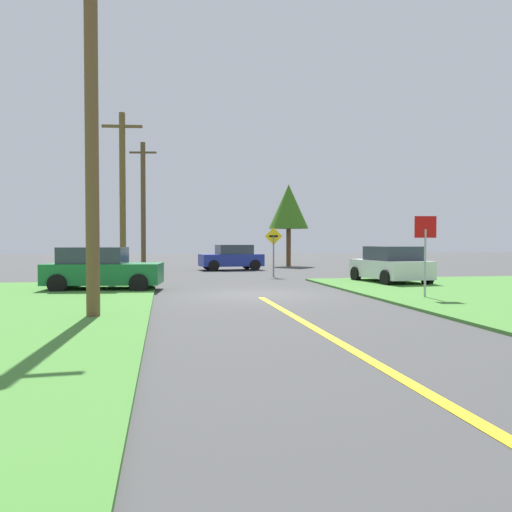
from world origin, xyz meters
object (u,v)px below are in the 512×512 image
(parked_car_near_building, at_px, (101,269))
(utility_pole_mid, at_px, (123,195))
(car_on_crossroad, at_px, (391,265))
(car_approaching_junction, at_px, (232,257))
(utility_pole_far, at_px, (143,204))
(direction_sign, at_px, (274,246))
(oak_tree_left, at_px, (289,207))
(stop_sign, at_px, (425,242))
(utility_pole_near, at_px, (92,138))

(parked_car_near_building, height_order, utility_pole_mid, utility_pole_mid)
(car_on_crossroad, bearing_deg, car_approaching_junction, 18.59)
(car_on_crossroad, xyz_separation_m, utility_pole_far, (-11.07, 14.44, 3.53))
(parked_car_near_building, height_order, direction_sign, direction_sign)
(car_on_crossroad, height_order, utility_pole_mid, utility_pole_mid)
(parked_car_near_building, distance_m, oak_tree_left, 21.09)
(utility_pole_far, bearing_deg, utility_pole_mid, -92.35)
(oak_tree_left, bearing_deg, stop_sign, -92.62)
(stop_sign, xyz_separation_m, utility_pole_mid, (-9.94, 8.96, 2.13))
(utility_pole_mid, distance_m, oak_tree_left, 17.15)
(car_approaching_junction, xyz_separation_m, utility_pole_far, (-5.65, 2.66, 3.53))
(utility_pole_far, relative_size, oak_tree_left, 1.40)
(car_approaching_junction, relative_size, oak_tree_left, 0.68)
(utility_pole_near, relative_size, utility_pole_mid, 1.09)
(oak_tree_left, bearing_deg, car_approaching_junction, -137.43)
(oak_tree_left, bearing_deg, utility_pole_far, -170.37)
(oak_tree_left, bearing_deg, utility_pole_near, -113.64)
(car_on_crossroad, relative_size, parked_car_near_building, 0.93)
(utility_pole_near, bearing_deg, direction_sign, 61.72)
(stop_sign, bearing_deg, utility_pole_far, -55.37)
(stop_sign, distance_m, utility_pole_near, 10.34)
(utility_pole_mid, distance_m, utility_pole_far, 11.43)
(car_on_crossroad, bearing_deg, utility_pole_near, 120.31)
(car_on_crossroad, height_order, utility_pole_near, utility_pole_near)
(utility_pole_near, relative_size, direction_sign, 3.24)
(car_on_crossroad, xyz_separation_m, utility_pole_mid, (-11.54, 3.02, 3.15))
(car_approaching_junction, distance_m, direction_sign, 6.90)
(car_on_crossroad, height_order, direction_sign, direction_sign)
(parked_car_near_building, xyz_separation_m, utility_pole_mid, (0.46, 4.18, 3.15))
(parked_car_near_building, distance_m, utility_pole_near, 8.04)
(utility_pole_mid, bearing_deg, oak_tree_left, 50.30)
(stop_sign, bearing_deg, utility_pole_mid, -32.34)
(oak_tree_left, bearing_deg, direction_sign, -107.59)
(direction_sign, bearing_deg, car_on_crossroad, -50.69)
(parked_car_near_building, xyz_separation_m, direction_sign, (7.87, 6.20, 0.78))
(car_approaching_junction, relative_size, utility_pole_mid, 0.54)
(parked_car_near_building, xyz_separation_m, oak_tree_left, (11.42, 17.37, 3.60))
(utility_pole_near, height_order, direction_sign, utility_pole_near)
(utility_pole_near, height_order, utility_pole_far, utility_pole_far)
(utility_pole_mid, relative_size, direction_sign, 2.98)
(car_on_crossroad, bearing_deg, utility_pole_far, 31.33)
(utility_pole_far, distance_m, oak_tree_left, 10.63)
(parked_car_near_building, relative_size, oak_tree_left, 0.72)
(direction_sign, bearing_deg, parked_car_near_building, -141.80)
(car_approaching_junction, height_order, utility_pole_far, utility_pole_far)
(utility_pole_near, distance_m, oak_tree_left, 26.86)
(stop_sign, height_order, utility_pole_near, utility_pole_near)
(parked_car_near_building, relative_size, car_approaching_junction, 1.06)
(utility_pole_far, distance_m, direction_sign, 12.00)
(stop_sign, xyz_separation_m, parked_car_near_building, (-10.40, 4.79, -1.02))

